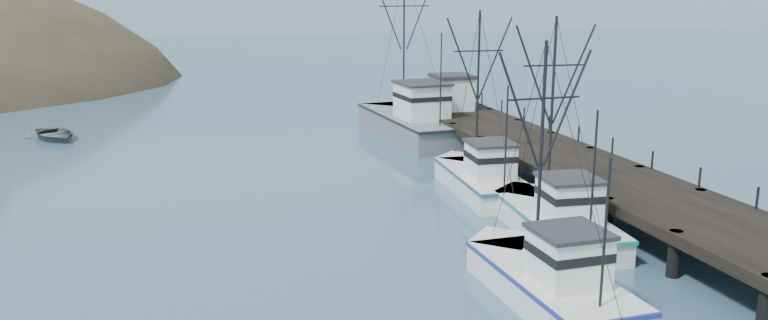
# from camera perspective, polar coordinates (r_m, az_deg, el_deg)

# --- Properties ---
(pier) EXTENTS (6.00, 44.00, 2.00)m
(pier) POSITION_cam_1_polar(r_m,az_deg,el_deg) (46.54, 12.73, 0.36)
(pier) COLOR black
(pier) RESTS_ON ground
(distant_ridge) EXTENTS (360.00, 40.00, 26.00)m
(distant_ridge) POSITION_cam_1_polar(r_m,az_deg,el_deg) (194.77, -11.12, 9.62)
(distant_ridge) COLOR #9EB2C6
(distant_ridge) RESTS_ON ground
(distant_ridge_far) EXTENTS (180.00, 25.00, 18.00)m
(distant_ridge_far) POSITION_cam_1_polar(r_m,az_deg,el_deg) (211.27, -25.31, 8.88)
(distant_ridge_far) COLOR silver
(distant_ridge_far) RESTS_ON ground
(trawler_near) EXTENTS (4.28, 10.55, 10.74)m
(trawler_near) POSITION_cam_1_polar(r_m,az_deg,el_deg) (36.96, 12.86, -4.43)
(trawler_near) COLOR silver
(trawler_near) RESTS_ON ground
(trawler_mid) EXTENTS (3.54, 10.08, 10.19)m
(trawler_mid) POSITION_cam_1_polar(r_m,az_deg,el_deg) (29.67, 12.30, -8.89)
(trawler_mid) COLOR silver
(trawler_mid) RESTS_ON ground
(trawler_far) EXTENTS (3.95, 10.40, 10.74)m
(trawler_far) POSITION_cam_1_polar(r_m,az_deg,el_deg) (43.81, 7.39, -1.39)
(trawler_far) COLOR silver
(trawler_far) RESTS_ON ground
(work_vessel) EXTENTS (5.57, 15.87, 13.22)m
(work_vessel) POSITION_cam_1_polar(r_m,az_deg,el_deg) (59.19, 2.05, 2.97)
(work_vessel) COLOR slate
(work_vessel) RESTS_ON ground
(pier_shed) EXTENTS (3.00, 3.20, 2.80)m
(pier_shed) POSITION_cam_1_polar(r_m,az_deg,el_deg) (60.16, 5.20, 5.21)
(pier_shed) COLOR silver
(pier_shed) RESTS_ON pier
(pickup_truck) EXTENTS (6.03, 3.79, 1.55)m
(pickup_truck) POSITION_cam_1_polar(r_m,az_deg,el_deg) (61.57, 4.29, 4.81)
(pickup_truck) COLOR silver
(pickup_truck) RESTS_ON pier
(motorboat) EXTENTS (5.65, 6.45, 1.11)m
(motorboat) POSITION_cam_1_polar(r_m,az_deg,el_deg) (63.77, -23.77, 1.47)
(motorboat) COLOR #505559
(motorboat) RESTS_ON ground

